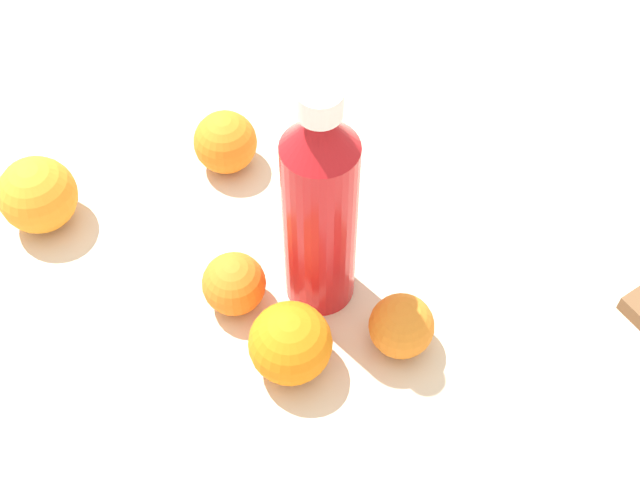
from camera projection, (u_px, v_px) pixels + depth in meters
ground_plane at (336, 299)px, 0.84m from camera, size 2.40×2.40×0.00m
water_bottle at (320, 210)px, 0.75m from camera, size 0.07×0.07×0.27m
orange_0 at (290, 343)px, 0.77m from camera, size 0.08×0.08×0.08m
orange_1 at (38, 195)px, 0.87m from camera, size 0.08×0.08×0.08m
orange_2 at (401, 326)px, 0.79m from camera, size 0.06×0.06×0.06m
orange_3 at (234, 284)px, 0.81m from camera, size 0.06×0.06×0.06m
orange_4 at (225, 142)px, 0.92m from camera, size 0.07×0.07×0.07m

